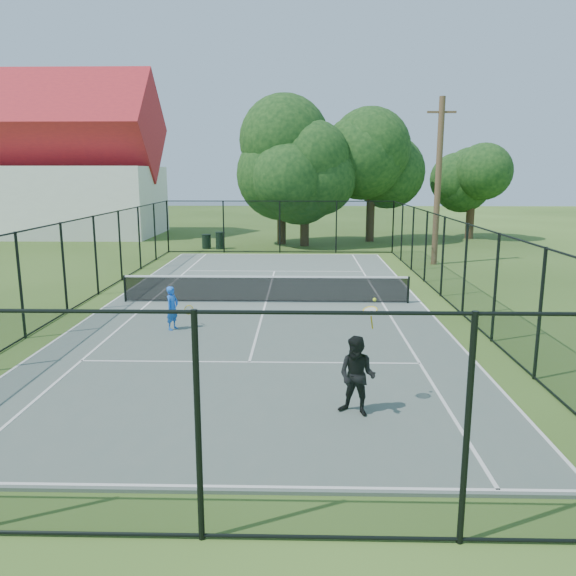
{
  "coord_description": "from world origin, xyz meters",
  "views": [
    {
      "loc": [
        1.25,
        -19.3,
        4.56
      ],
      "look_at": [
        0.86,
        -3.0,
        1.2
      ],
      "focal_mm": 35.0,
      "sensor_mm": 36.0,
      "label": 1
    }
  ],
  "objects_px": {
    "trash_bin_left": "(206,241)",
    "utility_pole": "(438,181)",
    "trash_bin_right": "(220,240)",
    "player_blue": "(173,308)",
    "tennis_net": "(266,288)",
    "player_black": "(357,376)"
  },
  "relations": [
    {
      "from": "trash_bin_left",
      "to": "utility_pole",
      "type": "height_order",
      "value": "utility_pole"
    },
    {
      "from": "trash_bin_right",
      "to": "utility_pole",
      "type": "distance_m",
      "value": 13.44
    },
    {
      "from": "trash_bin_left",
      "to": "trash_bin_right",
      "type": "relative_size",
      "value": 0.85
    },
    {
      "from": "trash_bin_right",
      "to": "player_blue",
      "type": "bearing_deg",
      "value": -86.21
    },
    {
      "from": "tennis_net",
      "to": "trash_bin_right",
      "type": "height_order",
      "value": "trash_bin_right"
    },
    {
      "from": "utility_pole",
      "to": "trash_bin_left",
      "type": "bearing_deg",
      "value": 155.54
    },
    {
      "from": "player_blue",
      "to": "trash_bin_right",
      "type": "bearing_deg",
      "value": 93.79
    },
    {
      "from": "tennis_net",
      "to": "player_blue",
      "type": "distance_m",
      "value": 4.33
    },
    {
      "from": "trash_bin_right",
      "to": "utility_pole",
      "type": "xyz_separation_m",
      "value": [
        11.68,
        -5.58,
        3.62
      ]
    },
    {
      "from": "trash_bin_left",
      "to": "utility_pole",
      "type": "xyz_separation_m",
      "value": [
        12.54,
        -5.7,
        3.7
      ]
    },
    {
      "from": "trash_bin_left",
      "to": "player_black",
      "type": "xyz_separation_m",
      "value": [
        6.86,
        -24.02,
        0.38
      ]
    },
    {
      "from": "trash_bin_left",
      "to": "trash_bin_right",
      "type": "distance_m",
      "value": 0.88
    },
    {
      "from": "trash_bin_right",
      "to": "player_black",
      "type": "distance_m",
      "value": 24.64
    },
    {
      "from": "tennis_net",
      "to": "trash_bin_right",
      "type": "relative_size",
      "value": 9.76
    },
    {
      "from": "tennis_net",
      "to": "player_black",
      "type": "distance_m",
      "value": 9.6
    },
    {
      "from": "tennis_net",
      "to": "trash_bin_left",
      "type": "bearing_deg",
      "value": 107.23
    },
    {
      "from": "tennis_net",
      "to": "utility_pole",
      "type": "distance_m",
      "value": 12.54
    },
    {
      "from": "utility_pole",
      "to": "player_blue",
      "type": "relative_size",
      "value": 6.39
    },
    {
      "from": "player_black",
      "to": "trash_bin_right",
      "type": "bearing_deg",
      "value": 104.1
    },
    {
      "from": "trash_bin_right",
      "to": "trash_bin_left",
      "type": "bearing_deg",
      "value": 171.68
    },
    {
      "from": "trash_bin_right",
      "to": "utility_pole",
      "type": "height_order",
      "value": "utility_pole"
    },
    {
      "from": "tennis_net",
      "to": "utility_pole",
      "type": "height_order",
      "value": "utility_pole"
    }
  ]
}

